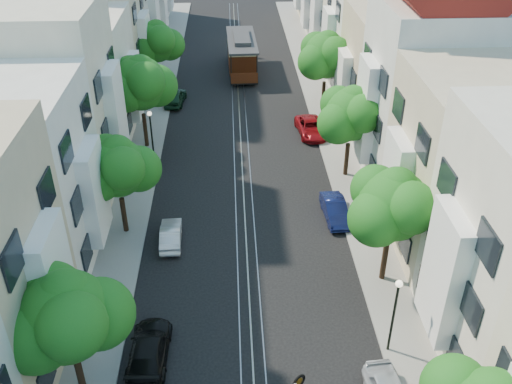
{
  "coord_description": "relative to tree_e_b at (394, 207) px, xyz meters",
  "views": [
    {
      "loc": [
        -0.69,
        -14.15,
        20.45
      ],
      "look_at": [
        0.67,
        14.64,
        2.2
      ],
      "focal_mm": 40.0,
      "sensor_mm": 36.0,
      "label": 1
    }
  ],
  "objects": [
    {
      "name": "parked_car_e_far",
      "position": [
        -1.66,
        17.55,
        -4.14
      ],
      "size": [
        2.38,
        4.45,
        1.19
      ],
      "primitive_type": "imported",
      "rotation": [
        0.0,
        0.0,
        0.1
      ],
      "color": "maroon",
      "rests_on": "ground"
    },
    {
      "name": "rail_left",
      "position": [
        -7.81,
        19.02,
        -4.72
      ],
      "size": [
        0.06,
        80.0,
        0.02
      ],
      "primitive_type": "cube",
      "color": "gray",
      "rests_on": "ground"
    },
    {
      "name": "rail_slot",
      "position": [
        -7.26,
        19.02,
        -4.72
      ],
      "size": [
        0.06,
        80.0,
        0.02
      ],
      "primitive_type": "cube",
      "color": "gray",
      "rests_on": "ground"
    },
    {
      "name": "tree_e_d",
      "position": [
        0.0,
        22.0,
        0.13
      ],
      "size": [
        5.01,
        4.16,
        6.85
      ],
      "color": "black",
      "rests_on": "ground"
    },
    {
      "name": "cable_car",
      "position": [
        -6.76,
        31.88,
        -2.73
      ],
      "size": [
        2.99,
        8.87,
        3.38
      ],
      "rotation": [
        0.0,
        0.0,
        0.03
      ],
      "color": "black",
      "rests_on": "ground"
    },
    {
      "name": "ground",
      "position": [
        -7.26,
        19.02,
        -4.73
      ],
      "size": [
        200.0,
        200.0,
        0.0
      ],
      "primitive_type": "plane",
      "color": "black",
      "rests_on": "ground"
    },
    {
      "name": "tree_w_a",
      "position": [
        -14.4,
        -7.0,
        0.0
      ],
      "size": [
        4.93,
        4.08,
        6.68
      ],
      "color": "black",
      "rests_on": "ground"
    },
    {
      "name": "parked_car_w_far",
      "position": [
        -12.86,
        24.13,
        -4.07
      ],
      "size": [
        2.0,
        4.05,
        1.33
      ],
      "primitive_type": "imported",
      "rotation": [
        0.0,
        0.0,
        3.03
      ],
      "color": "#13311F",
      "rests_on": "ground"
    },
    {
      "name": "lane_line",
      "position": [
        -7.26,
        19.02,
        -4.73
      ],
      "size": [
        0.08,
        80.0,
        0.01
      ],
      "primitive_type": "cube",
      "color": "tan",
      "rests_on": "ground"
    },
    {
      "name": "lamp_east",
      "position": [
        -0.96,
        -4.98,
        -1.89
      ],
      "size": [
        0.32,
        0.32,
        4.16
      ],
      "color": "black",
      "rests_on": "ground"
    },
    {
      "name": "townhouses_west",
      "position": [
        -19.13,
        18.94,
        0.35
      ],
      "size": [
        7.75,
        72.0,
        11.76
      ],
      "color": "silver",
      "rests_on": "ground"
    },
    {
      "name": "parked_car_w_mid",
      "position": [
        -11.66,
        3.84,
        -4.18
      ],
      "size": [
        1.3,
        3.41,
        1.11
      ],
      "primitive_type": "imported",
      "rotation": [
        0.0,
        0.0,
        3.18
      ],
      "color": "silver",
      "rests_on": "ground"
    },
    {
      "name": "sidewalk_west",
      "position": [
        -14.51,
        19.02,
        -4.67
      ],
      "size": [
        2.5,
        80.0,
        0.12
      ],
      "primitive_type": "cube",
      "color": "gray",
      "rests_on": "ground"
    },
    {
      "name": "tree_w_c",
      "position": [
        -14.4,
        16.0,
        0.34
      ],
      "size": [
        5.13,
        4.28,
        7.09
      ],
      "color": "black",
      "rests_on": "ground"
    },
    {
      "name": "tree_w_d",
      "position": [
        -14.4,
        27.0,
        -0.13
      ],
      "size": [
        4.84,
        3.99,
        6.52
      ],
      "color": "black",
      "rests_on": "ground"
    },
    {
      "name": "tree_e_c",
      "position": [
        -0.0,
        11.0,
        -0.13
      ],
      "size": [
        4.84,
        3.99,
        6.52
      ],
      "color": "black",
      "rests_on": "ground"
    },
    {
      "name": "sidewalk_east",
      "position": [
        -0.01,
        19.02,
        -4.67
      ],
      "size": [
        2.5,
        80.0,
        0.12
      ],
      "primitive_type": "cube",
      "color": "gray",
      "rests_on": "ground"
    },
    {
      "name": "parked_car_w_near",
      "position": [
        -11.94,
        -4.94,
        -4.11
      ],
      "size": [
        1.87,
        4.37,
        1.26
      ],
      "primitive_type": "imported",
      "rotation": [
        0.0,
        0.0,
        3.12
      ],
      "color": "black",
      "rests_on": "ground"
    },
    {
      "name": "tree_w_b",
      "position": [
        -14.4,
        5.0,
        -0.34
      ],
      "size": [
        4.72,
        3.87,
        6.27
      ],
      "color": "black",
      "rests_on": "ground"
    },
    {
      "name": "lamp_west",
      "position": [
        -13.56,
        13.02,
        -1.89
      ],
      "size": [
        0.32,
        0.32,
        4.16
      ],
      "color": "black",
      "rests_on": "ground"
    },
    {
      "name": "parked_car_e_mid",
      "position": [
        -1.66,
        5.87,
        -4.13
      ],
      "size": [
        1.5,
        3.75,
        1.21
      ],
      "primitive_type": "imported",
      "rotation": [
        0.0,
        0.0,
        0.06
      ],
      "color": "#0C133D",
      "rests_on": "ground"
    },
    {
      "name": "townhouses_east",
      "position": [
        4.61,
        18.94,
        0.45
      ],
      "size": [
        7.75,
        72.0,
        12.0
      ],
      "color": "beige",
      "rests_on": "ground"
    },
    {
      "name": "tree_e_b",
      "position": [
        0.0,
        0.0,
        0.0
      ],
      "size": [
        4.93,
        4.08,
        6.68
      ],
      "color": "black",
      "rests_on": "ground"
    },
    {
      "name": "rail_right",
      "position": [
        -6.71,
        19.02,
        -4.72
      ],
      "size": [
        0.06,
        80.0,
        0.02
      ],
      "primitive_type": "cube",
      "color": "gray",
      "rests_on": "ground"
    }
  ]
}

